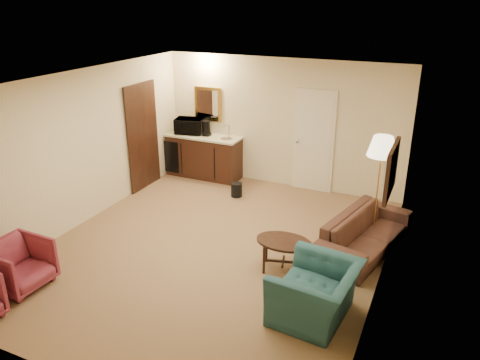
# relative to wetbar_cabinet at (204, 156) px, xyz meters

# --- Properties ---
(ground) EXTENTS (6.00, 6.00, 0.00)m
(ground) POSITION_rel_wetbar_cabinet_xyz_m (1.65, -2.72, -0.46)
(ground) COLOR olive
(ground) RESTS_ON ground
(room_walls) EXTENTS (5.02, 6.01, 2.61)m
(room_walls) POSITION_rel_wetbar_cabinet_xyz_m (1.55, -1.95, 1.26)
(room_walls) COLOR beige
(room_walls) RESTS_ON ground
(wetbar_cabinet) EXTENTS (1.64, 0.58, 0.92)m
(wetbar_cabinet) POSITION_rel_wetbar_cabinet_xyz_m (0.00, 0.00, 0.00)
(wetbar_cabinet) COLOR black
(wetbar_cabinet) RESTS_ON ground
(sofa) EXTENTS (1.04, 2.09, 0.79)m
(sofa) POSITION_rel_wetbar_cabinet_xyz_m (3.80, -1.79, -0.07)
(sofa) COLOR black
(sofa) RESTS_ON ground
(teal_armchair) EXTENTS (0.78, 1.12, 0.92)m
(teal_armchair) POSITION_rel_wetbar_cabinet_xyz_m (3.55, -3.69, 0.00)
(teal_armchair) COLOR #214552
(teal_armchair) RESTS_ON ground
(rose_chair_near) EXTENTS (0.69, 0.73, 0.74)m
(rose_chair_near) POSITION_rel_wetbar_cabinet_xyz_m (-0.25, -4.72, -0.09)
(rose_chair_near) COLOR #8D2E42
(rose_chair_near) RESTS_ON ground
(coffee_table) EXTENTS (0.92, 0.74, 0.47)m
(coffee_table) POSITION_rel_wetbar_cabinet_xyz_m (2.84, -2.84, -0.23)
(coffee_table) COLOR black
(coffee_table) RESTS_ON ground
(floor_lamp) EXTENTS (0.61, 0.61, 1.73)m
(floor_lamp) POSITION_rel_wetbar_cabinet_xyz_m (3.85, -1.32, 0.41)
(floor_lamp) COLOR #AE7A3A
(floor_lamp) RESTS_ON ground
(waste_bin) EXTENTS (0.22, 0.22, 0.28)m
(waste_bin) POSITION_rel_wetbar_cabinet_xyz_m (1.11, -0.72, -0.32)
(waste_bin) COLOR black
(waste_bin) RESTS_ON ground
(microwave) EXTENTS (0.65, 0.45, 0.40)m
(microwave) POSITION_rel_wetbar_cabinet_xyz_m (-0.36, 0.04, 0.66)
(microwave) COLOR black
(microwave) RESTS_ON wetbar_cabinet
(coffee_maker) EXTENTS (0.20, 0.20, 0.32)m
(coffee_maker) POSITION_rel_wetbar_cabinet_xyz_m (0.06, 0.03, 0.62)
(coffee_maker) COLOR black
(coffee_maker) RESTS_ON wetbar_cabinet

